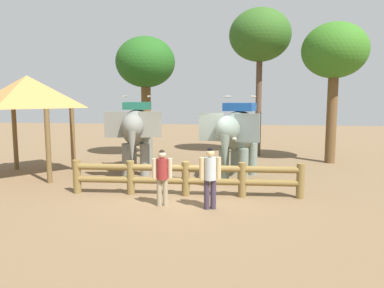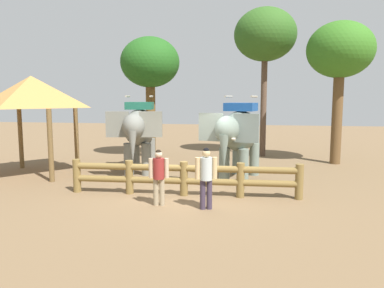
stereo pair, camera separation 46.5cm
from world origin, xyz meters
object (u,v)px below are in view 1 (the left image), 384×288
at_px(tree_far_left, 260,36).
at_px(tree_back_center, 145,64).
at_px(log_fence, 186,176).
at_px(thatched_shelter, 27,93).
at_px(tree_far_right, 335,53).
at_px(elephant_center, 238,133).
at_px(tourist_man_in_blue, 162,174).
at_px(tourist_woman_in_black, 210,174).
at_px(elephant_near_left, 137,130).

xyz_separation_m(tree_far_left, tree_back_center, (-5.53, -1.30, -1.42)).
bearing_deg(tree_back_center, log_fence, -66.90).
bearing_deg(thatched_shelter, tree_back_center, 55.03).
relative_size(tree_far_left, tree_far_right, 1.17).
bearing_deg(tree_far_right, elephant_center, -135.82).
bearing_deg(tourist_man_in_blue, elephant_center, 60.29).
height_order(thatched_shelter, tree_far_right, tree_far_right).
bearing_deg(elephant_center, tree_back_center, 135.06).
distance_m(thatched_shelter, tree_far_right, 12.96).
relative_size(log_fence, tourist_woman_in_black, 4.25).
bearing_deg(elephant_center, tree_far_left, 80.13).
xyz_separation_m(tourist_woman_in_black, tree_far_right, (4.92, 7.81, 3.98)).
distance_m(elephant_near_left, elephant_center, 4.05).
xyz_separation_m(tourist_woman_in_black, tree_back_center, (-3.81, 8.23, 3.62)).
bearing_deg(thatched_shelter, tourist_woman_in_black, -25.75).
height_order(thatched_shelter, tree_back_center, tree_back_center).
relative_size(tourist_man_in_blue, thatched_shelter, 0.41).
distance_m(tourist_woman_in_black, tree_back_center, 9.76).
relative_size(log_fence, elephant_center, 1.95).
distance_m(tourist_man_in_blue, thatched_shelter, 7.06).
bearing_deg(tourist_man_in_blue, tree_far_left, 71.98).
relative_size(tree_far_left, tree_back_center, 1.25).
distance_m(log_fence, tourist_man_in_blue, 1.28).
relative_size(elephant_center, thatched_shelter, 0.96).
distance_m(tree_back_center, tree_far_right, 8.75).
height_order(elephant_near_left, tree_far_left, tree_far_left).
bearing_deg(tree_back_center, elephant_center, -44.94).
bearing_deg(log_fence, tree_far_right, 48.56).
height_order(tourist_woman_in_black, thatched_shelter, thatched_shelter).
relative_size(elephant_near_left, thatched_shelter, 0.96).
relative_size(elephant_near_left, tree_back_center, 0.62).
bearing_deg(tourist_woman_in_black, tree_far_left, 79.75).
relative_size(tourist_woman_in_black, tree_far_left, 0.23).
height_order(elephant_near_left, tourist_man_in_blue, elephant_near_left).
bearing_deg(tree_far_left, tourist_woman_in_black, -100.25).
bearing_deg(thatched_shelter, tourist_man_in_blue, -29.70).
distance_m(tourist_woman_in_black, thatched_shelter, 8.23).
bearing_deg(elephant_near_left, log_fence, -53.46).
distance_m(log_fence, tree_far_right, 9.73).
distance_m(elephant_near_left, tree_far_left, 8.25).
relative_size(log_fence, thatched_shelter, 1.86).
bearing_deg(log_fence, elephant_center, 57.48).
xyz_separation_m(thatched_shelter, tree_far_left, (8.87, 6.08, 2.85)).
distance_m(tourist_woman_in_black, tree_far_right, 10.05).
bearing_deg(tree_far_right, tourist_man_in_blue, -129.18).
distance_m(elephant_center, thatched_shelter, 8.00).
height_order(tree_far_left, tree_far_right, tree_far_left).
bearing_deg(tree_back_center, elephant_near_left, -81.48).
xyz_separation_m(elephant_center, tree_back_center, (-4.52, 4.51, 2.87)).
relative_size(elephant_near_left, tourist_man_in_blue, 2.32).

